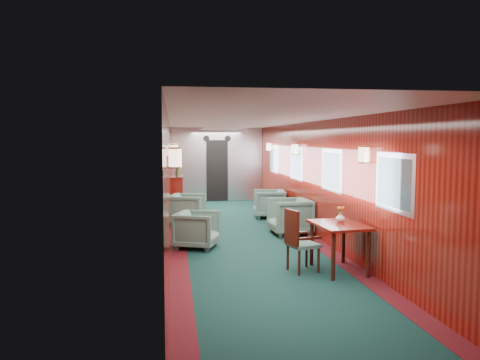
{
  "coord_description": "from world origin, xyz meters",
  "views": [
    {
      "loc": [
        -1.43,
        -9.35,
        2.03
      ],
      "look_at": [
        0.0,
        0.59,
        1.15
      ],
      "focal_mm": 35.0,
      "sensor_mm": 36.0,
      "label": 1
    }
  ],
  "objects_px": {
    "armchair_left_near": "(197,230)",
    "armchair_right_far": "(269,204)",
    "armchair_left_far": "(187,209)",
    "dining_table": "(339,231)",
    "side_chair": "(298,238)",
    "credenza": "(177,193)",
    "armchair_right_near": "(290,216)"
  },
  "relations": [
    {
      "from": "armchair_left_near",
      "to": "armchair_right_far",
      "type": "height_order",
      "value": "armchair_right_far"
    },
    {
      "from": "armchair_left_far",
      "to": "armchair_left_near",
      "type": "bearing_deg",
      "value": -163.35
    },
    {
      "from": "dining_table",
      "to": "armchair_left_near",
      "type": "height_order",
      "value": "dining_table"
    },
    {
      "from": "dining_table",
      "to": "side_chair",
      "type": "distance_m",
      "value": 0.64
    },
    {
      "from": "armchair_left_near",
      "to": "credenza",
      "type": "bearing_deg",
      "value": 24.43
    },
    {
      "from": "armchair_right_far",
      "to": "armchair_right_near",
      "type": "bearing_deg",
      "value": 7.18
    },
    {
      "from": "credenza",
      "to": "armchair_left_far",
      "type": "bearing_deg",
      "value": -83.38
    },
    {
      "from": "armchair_left_near",
      "to": "armchair_right_far",
      "type": "bearing_deg",
      "value": -12.72
    },
    {
      "from": "side_chair",
      "to": "armchair_right_near",
      "type": "relative_size",
      "value": 1.15
    },
    {
      "from": "dining_table",
      "to": "armchair_right_far",
      "type": "relative_size",
      "value": 1.3
    },
    {
      "from": "dining_table",
      "to": "armchair_right_near",
      "type": "height_order",
      "value": "armchair_right_near"
    },
    {
      "from": "side_chair",
      "to": "armchair_right_near",
      "type": "height_order",
      "value": "side_chair"
    },
    {
      "from": "credenza",
      "to": "armchair_right_far",
      "type": "xyz_separation_m",
      "value": [
        2.37,
        -1.4,
        -0.15
      ]
    },
    {
      "from": "side_chair",
      "to": "armchair_right_far",
      "type": "height_order",
      "value": "side_chair"
    },
    {
      "from": "armchair_right_near",
      "to": "armchair_right_far",
      "type": "xyz_separation_m",
      "value": [
        -0.0,
        2.15,
        -0.02
      ]
    },
    {
      "from": "side_chair",
      "to": "armchair_right_near",
      "type": "xyz_separation_m",
      "value": [
        0.58,
        2.81,
        -0.14
      ]
    },
    {
      "from": "dining_table",
      "to": "armchair_left_near",
      "type": "xyz_separation_m",
      "value": [
        -2.07,
        1.87,
        -0.28
      ]
    },
    {
      "from": "side_chair",
      "to": "armchair_left_far",
      "type": "bearing_deg",
      "value": 93.96
    },
    {
      "from": "credenza",
      "to": "armchair_left_far",
      "type": "relative_size",
      "value": 1.6
    },
    {
      "from": "armchair_left_near",
      "to": "armchair_right_far",
      "type": "distance_m",
      "value": 3.73
    },
    {
      "from": "dining_table",
      "to": "armchair_left_near",
      "type": "relative_size",
      "value": 1.38
    },
    {
      "from": "armchair_left_far",
      "to": "armchair_right_far",
      "type": "xyz_separation_m",
      "value": [
        2.13,
        0.67,
        -0.0
      ]
    },
    {
      "from": "credenza",
      "to": "armchair_left_near",
      "type": "distance_m",
      "value": 4.55
    },
    {
      "from": "dining_table",
      "to": "side_chair",
      "type": "bearing_deg",
      "value": 170.6
    },
    {
      "from": "credenza",
      "to": "armchair_right_far",
      "type": "bearing_deg",
      "value": -30.58
    },
    {
      "from": "armchair_left_far",
      "to": "armchair_right_far",
      "type": "bearing_deg",
      "value": -58.28
    },
    {
      "from": "credenza",
      "to": "armchair_right_near",
      "type": "distance_m",
      "value": 4.27
    },
    {
      "from": "armchair_left_far",
      "to": "armchair_right_near",
      "type": "height_order",
      "value": "armchair_right_near"
    },
    {
      "from": "credenza",
      "to": "armchair_right_far",
      "type": "height_order",
      "value": "credenza"
    },
    {
      "from": "side_chair",
      "to": "armchair_left_far",
      "type": "relative_size",
      "value": 1.21
    },
    {
      "from": "side_chair",
      "to": "credenza",
      "type": "distance_m",
      "value": 6.6
    },
    {
      "from": "credenza",
      "to": "armchair_right_near",
      "type": "bearing_deg",
      "value": -56.26
    }
  ]
}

